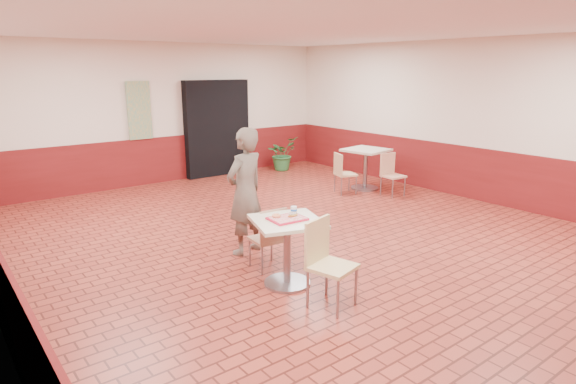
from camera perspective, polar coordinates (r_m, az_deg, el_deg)
room_shell at (r=6.68m, az=3.45°, el=6.22°), size 8.01×10.01×3.01m
wainscot_band at (r=6.89m, az=3.32°, el=-2.04°), size 8.00×10.00×1.00m
corridor_doorway at (r=11.39m, az=-8.40°, el=7.47°), size 1.60×0.22×2.20m
promo_poster at (r=10.63m, az=-17.22°, el=9.21°), size 0.50×0.03×1.20m
main_table at (r=5.54m, az=-0.09°, el=-5.85°), size 0.75×0.75×0.79m
chair_main_front at (r=5.10m, az=4.55°, el=-7.84°), size 0.53×0.53×0.93m
chair_main_back at (r=5.97m, az=-2.21°, el=-5.17°), size 0.41×0.41×0.81m
customer at (r=6.43m, az=-5.08°, el=0.02°), size 0.71×0.55×1.72m
serving_tray at (r=5.45m, az=-0.09°, el=-3.19°), size 0.40×0.31×0.02m
ring_donut at (r=5.47m, az=-1.39°, el=-2.81°), size 0.11×0.11×0.03m
long_john_donut at (r=5.48m, az=0.58°, el=-2.74°), size 0.13×0.06×0.04m
paper_cup at (r=5.56m, az=0.69°, el=-2.17°), size 0.07×0.07×0.09m
second_table at (r=10.12m, az=9.19°, el=3.52°), size 0.80×0.80×0.84m
chair_second_left at (r=9.70m, az=6.49°, el=2.48°), size 0.48×0.48×0.82m
chair_second_front at (r=9.74m, az=12.10°, el=2.33°), size 0.41×0.41×0.83m
potted_plant at (r=11.92m, az=-0.73°, el=4.57°), size 0.89×0.83×0.82m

